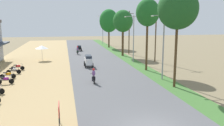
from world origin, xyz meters
The scene contains 19 objects.
parked_motorbike_fourth centered at (-11.51, 13.29, 0.55)m, with size 1.80×0.54×0.94m.
parked_motorbike_fifth centered at (-11.78, 15.75, 0.55)m, with size 1.80×0.54×0.94m.
parked_motorbike_sixth centered at (-11.62, 18.26, 0.55)m, with size 1.80×0.54×0.94m.
parked_motorbike_seventh centered at (-11.55, 20.55, 0.55)m, with size 1.80×0.54×0.94m.
street_signboard centered at (-5.67, 1.66, 1.11)m, with size 0.06×1.30×1.50m.
vendor_umbrella centered at (-9.02, 28.62, 2.31)m, with size 2.20×2.20×2.52m.
median_tree_nearest centered at (5.73, 8.72, 7.87)m, with size 3.93×3.93×9.85m.
median_tree_second centered at (5.71, 17.19, 7.73)m, with size 3.11×3.11×9.56m.
median_tree_third centered at (5.80, 30.95, 6.61)m, with size 3.77×3.77×8.69m.
median_tree_fourth centered at (5.81, 45.36, 6.68)m, with size 4.67×4.67×9.48m.
streetlamp_near centered at (5.80, 11.96, 4.35)m, with size 3.16×0.20×7.41m.
streetlamp_mid centered at (5.80, 23.76, 4.40)m, with size 3.16×0.20×7.50m.
streetlamp_far centered at (5.80, 54.90, 4.71)m, with size 3.16×0.20×8.11m.
utility_pole_near centered at (9.49, 23.55, 4.56)m, with size 1.80×0.20×8.73m.
utility_pole_far centered at (7.64, 33.09, 4.50)m, with size 1.80×0.20×8.62m.
car_van_white centered at (-1.83, 21.07, 1.02)m, with size 1.19×2.41×1.67m.
car_hatchback_black centered at (-1.98, 39.93, 0.75)m, with size 1.04×2.00×1.23m.
motorbike_foreground_rider centered at (-2.21, 11.82, 0.86)m, with size 0.54×1.80×1.66m.
motorbike_ahead_second centered at (-2.68, 34.26, 0.86)m, with size 0.54×1.80×1.66m.
Camera 1 is at (-5.18, -13.00, 6.78)m, focal length 37.86 mm.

